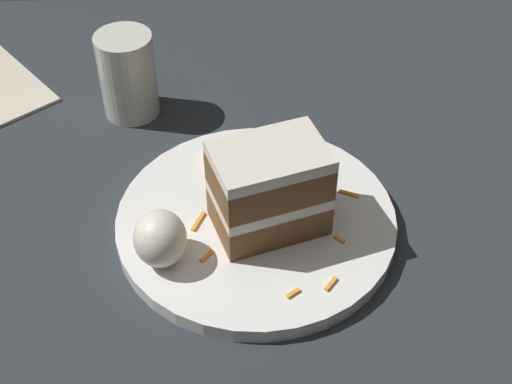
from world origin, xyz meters
TOP-DOWN VIEW (x-y plane):
  - ground_plane at (0.00, 0.00)m, footprint 6.00×6.00m
  - dining_table at (0.00, 0.00)m, footprint 1.02×1.20m
  - plate at (0.01, -0.02)m, footprint 0.29×0.29m
  - cake_slice at (-0.01, -0.03)m, footprint 0.10×0.13m
  - cream_dollop at (-0.05, 0.07)m, footprint 0.06×0.05m
  - orange_garnish at (0.10, 0.00)m, footprint 0.07×0.07m
  - carrot_shreds_scatter at (0.01, -0.06)m, footprint 0.22×0.18m
  - drinking_glass at (0.22, 0.12)m, footprint 0.07×0.07m

SIDE VIEW (x-z plane):
  - ground_plane at x=0.00m, z-range 0.00..0.00m
  - dining_table at x=0.00m, z-range 0.00..0.03m
  - plate at x=0.01m, z-range 0.03..0.05m
  - carrot_shreds_scatter at x=0.01m, z-range 0.05..0.05m
  - orange_garnish at x=0.10m, z-range 0.05..0.06m
  - cream_dollop at x=-0.05m, z-range 0.05..0.11m
  - drinking_glass at x=0.22m, z-range 0.03..0.13m
  - cake_slice at x=-0.01m, z-range 0.05..0.15m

